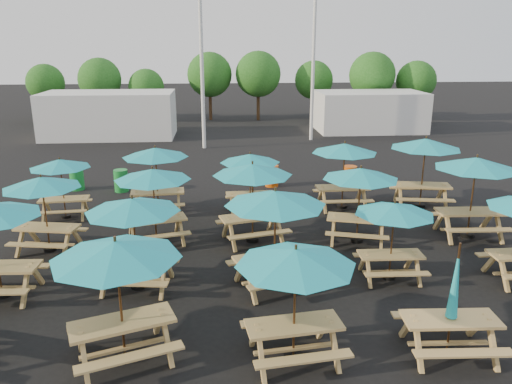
{
  "coord_description": "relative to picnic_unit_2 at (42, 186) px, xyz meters",
  "views": [
    {
      "loc": [
        -1.18,
        -14.04,
        5.82
      ],
      "look_at": [
        0.0,
        1.5,
        1.1
      ],
      "focal_mm": 35.0,
      "sensor_mm": 36.0,
      "label": 1
    }
  ],
  "objects": [
    {
      "name": "tree_5",
      "position": [
        12.35,
        24.95,
        1.03
      ],
      "size": [
        2.94,
        2.94,
        4.45
      ],
      "color": "#382314",
      "rests_on": "ground"
    },
    {
      "name": "picnic_unit_13",
      "position": [
        9.22,
        -2.47,
        -0.16
      ],
      "size": [
        2.02,
        2.02,
        2.04
      ],
      "rotation": [
        0.0,
        0.0,
        -0.02
      ],
      "color": "tan",
      "rests_on": "ground"
    },
    {
      "name": "waste_bin_3",
      "position": [
        10.34,
        5.83,
        -1.5
      ],
      "size": [
        0.55,
        0.55,
        0.89
      ],
      "primitive_type": "cylinder",
      "color": "#D1510C",
      "rests_on": "ground"
    },
    {
      "name": "picnic_unit_5",
      "position": [
        2.9,
        -2.49,
        0.08
      ],
      "size": [
        2.53,
        2.53,
        2.33
      ],
      "rotation": [
        0.0,
        0.0,
        -0.14
      ],
      "color": "tan",
      "rests_on": "ground"
    },
    {
      "name": "picnic_unit_14",
      "position": [
        9.06,
        0.0,
        0.07
      ],
      "size": [
        2.78,
        2.78,
        2.32
      ],
      "rotation": [
        0.0,
        0.0,
        -0.29
      ],
      "color": "tan",
      "rests_on": "ground"
    },
    {
      "name": "tree_4",
      "position": [
        8.03,
        24.54,
        1.51
      ],
      "size": [
        3.41,
        3.41,
        5.17
      ],
      "color": "#382314",
      "rests_on": "ground"
    },
    {
      "name": "picnic_unit_8",
      "position": [
        6.28,
        -5.64,
        0.05
      ],
      "size": [
        2.48,
        2.48,
        2.29
      ],
      "rotation": [
        0.0,
        0.0,
        0.13
      ],
      "color": "tan",
      "rests_on": "ground"
    },
    {
      "name": "waste_bin_2",
      "position": [
        7.13,
        6.21,
        -1.5
      ],
      "size": [
        0.55,
        0.55,
        0.89
      ],
      "primitive_type": "cylinder",
      "color": "#D1510C",
      "rests_on": "ground"
    },
    {
      "name": "mast_0",
      "position": [
        4.13,
        14.28,
        4.05
      ],
      "size": [
        0.2,
        0.2,
        12.0
      ],
      "primitive_type": "cylinder",
      "color": "silver",
      "rests_on": "ground"
    },
    {
      "name": "event_tent_1",
      "position": [
        15.13,
        19.28,
        -0.65
      ],
      "size": [
        7.0,
        4.0,
        2.6
      ],
      "primitive_type": "cube",
      "color": "silver",
      "rests_on": "ground"
    },
    {
      "name": "tree_1",
      "position": [
        -3.61,
        24.18,
        1.2
      ],
      "size": [
        3.11,
        3.11,
        4.72
      ],
      "color": "#382314",
      "rests_on": "ground"
    },
    {
      "name": "tree_0",
      "position": [
        -7.94,
        25.53,
        0.88
      ],
      "size": [
        2.8,
        2.8,
        4.24
      ],
      "color": "#382314",
      "rests_on": "ground"
    },
    {
      "name": "event_tent_0",
      "position": [
        -1.87,
        18.28,
        -0.55
      ],
      "size": [
        8.0,
        4.0,
        2.8
      ],
      "primitive_type": "cube",
      "color": "silver",
      "rests_on": "ground"
    },
    {
      "name": "picnic_unit_3",
      "position": [
        -0.36,
        2.87,
        -0.14
      ],
      "size": [
        2.16,
        2.16,
        2.08
      ],
      "rotation": [
        0.0,
        0.0,
        0.08
      ],
      "color": "tan",
      "rests_on": "ground"
    },
    {
      "name": "picnic_unit_15",
      "position": [
        9.37,
        3.18,
        0.15
      ],
      "size": [
        2.35,
        2.35,
        2.41
      ],
      "rotation": [
        0.0,
        0.0,
        0.01
      ],
      "color": "tan",
      "rests_on": "ground"
    },
    {
      "name": "picnic_unit_18",
      "position": [
        12.59,
        0.14,
        0.27
      ],
      "size": [
        2.56,
        2.56,
        2.54
      ],
      "rotation": [
        0.0,
        0.0,
        -0.04
      ],
      "color": "tan",
      "rests_on": "ground"
    },
    {
      "name": "picnic_unit_12",
      "position": [
        9.29,
        -5.69,
        -1.0
      ],
      "size": [
        1.88,
        1.66,
        2.31
      ],
      "rotation": [
        0.0,
        0.0,
        -0.05
      ],
      "color": "tan",
      "rests_on": "ground"
    },
    {
      "name": "picnic_unit_11",
      "position": [
        6.01,
        2.89,
        -0.08
      ],
      "size": [
        2.14,
        2.14,
        2.15
      ],
      "rotation": [
        0.0,
        0.0,
        0.03
      ],
      "color": "tan",
      "rests_on": "ground"
    },
    {
      "name": "ground",
      "position": [
        6.13,
        0.28,
        -1.95
      ],
      "size": [
        120.0,
        120.0,
        0.0
      ],
      "primitive_type": "plane",
      "color": "black",
      "rests_on": "ground"
    },
    {
      "name": "picnic_unit_10",
      "position": [
        5.91,
        0.27,
        0.17
      ],
      "size": [
        2.87,
        2.87,
        2.43
      ],
      "rotation": [
        0.0,
        0.0,
        0.26
      ],
      "color": "tan",
      "rests_on": "ground"
    },
    {
      "name": "picnic_unit_9",
      "position": [
        6.24,
        -2.7,
        0.23
      ],
      "size": [
        3.04,
        3.04,
        2.5
      ],
      "rotation": [
        0.0,
        0.0,
        0.31
      ],
      "color": "tan",
      "rests_on": "ground"
    },
    {
      "name": "picnic_unit_19",
      "position": [
        12.25,
        3.07,
        0.29
      ],
      "size": [
        2.86,
        2.86,
        2.56
      ],
      "rotation": [
        0.0,
        0.0,
        -0.17
      ],
      "color": "tan",
      "rests_on": "ground"
    },
    {
      "name": "picnic_unit_4",
      "position": [
        3.07,
        -5.39,
        0.19
      ],
      "size": [
        3.03,
        3.03,
        2.45
      ],
      "rotation": [
        0.0,
        0.0,
        0.35
      ],
      "color": "tan",
      "rests_on": "ground"
    },
    {
      "name": "waste_bin_0",
      "position": [
        -0.85,
        6.31,
        -1.5
      ],
      "size": [
        0.55,
        0.55,
        0.89
      ],
      "primitive_type": "cylinder",
      "color": "#198933",
      "rests_on": "ground"
    },
    {
      "name": "picnic_unit_6",
      "position": [
        3.02,
        0.37,
        0.07
      ],
      "size": [
        2.76,
        2.76,
        2.31
      ],
      "rotation": [
        0.0,
        0.0,
        0.28
      ],
      "color": "tan",
      "rests_on": "ground"
    },
    {
      "name": "tree_7",
      "position": [
        19.76,
        23.2,
        1.04
      ],
      "size": [
        2.95,
        2.95,
        4.48
      ],
      "color": "#382314",
      "rests_on": "ground"
    },
    {
      "name": "mast_1",
      "position": [
        10.63,
        16.28,
        4.05
      ],
      "size": [
        0.2,
        0.2,
        12.0
      ],
      "primitive_type": "cylinder",
      "color": "silver",
      "rests_on": "ground"
    },
    {
      "name": "waste_bin_1",
      "position": [
        1.0,
        5.93,
        -1.5
      ],
      "size": [
        0.55,
        0.55,
        0.89
      ],
      "primitive_type": "cylinder",
      "color": "#198933",
      "rests_on": "ground"
    },
    {
      "name": "tree_3",
      "position": [
        4.38,
        24.99,
        1.46
      ],
      "size": [
        3.36,
        3.36,
        5.09
      ],
      "color": "#382314",
      "rests_on": "ground"
    },
    {
      "name": "tree_2",
      "position": [
        -0.26,
        23.93,
        0.68
      ],
      "size": [
        2.59,
        2.59,
        3.93
      ],
      "color": "#382314",
      "rests_on": "ground"
    },
    {
      "name": "picnic_unit_7",
      "position": [
        2.77,
        3.2,
        0.1
      ],
      "size": [
        2.47,
        2.47,
        2.35
      ],
      "rotation": [
        0.0,
        0.0,
        0.09
      ],
      "color": "tan",
      "rests_on": "ground"
    },
    {
      "name": "picnic_unit_2",
      "position": [
        0.0,
        0.0,
        0.0
      ],
      "size": [
        2.51,
        2.51,
        2.23
      ],
      "rotation": [
        0.0,
        0.0,
        -0.18
      ],
      "color": "tan",
      "rests_on": "ground"
    },
    {
      "name": "tree_6",
      "position": [
        16.36,
        23.17,
        1.48
      ],
      "size": [
        3.38,
        3.38,
        5.13
      ],
      "color": "#382314",
      "rests_on": "ground"
    }
  ]
}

